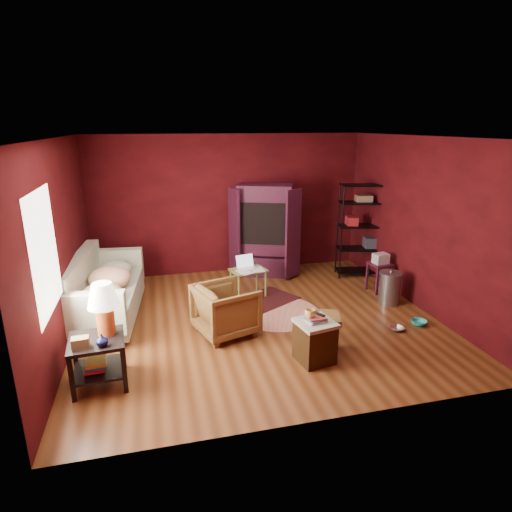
{
  "coord_description": "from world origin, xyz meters",
  "views": [
    {
      "loc": [
        -1.52,
        -6.0,
        2.98
      ],
      "look_at": [
        0.0,
        0.2,
        1.0
      ],
      "focal_mm": 30.0,
      "sensor_mm": 36.0,
      "label": 1
    }
  ],
  "objects_px": {
    "laptop_desk": "(248,272)",
    "tv_armoire": "(265,229)",
    "side_table": "(101,325)",
    "hamper": "(315,340)",
    "armchair": "(226,307)",
    "sofa": "(107,294)",
    "wire_shelving": "(362,227)"
  },
  "relations": [
    {
      "from": "armchair",
      "to": "hamper",
      "type": "xyz_separation_m",
      "value": [
        0.99,
        -1.04,
        -0.12
      ]
    },
    {
      "from": "sofa",
      "to": "side_table",
      "type": "xyz_separation_m",
      "value": [
        0.11,
        -1.83,
        0.33
      ]
    },
    {
      "from": "laptop_desk",
      "to": "tv_armoire",
      "type": "distance_m",
      "value": 1.36
    },
    {
      "from": "sofa",
      "to": "wire_shelving",
      "type": "bearing_deg",
      "value": -71.8
    },
    {
      "from": "side_table",
      "to": "tv_armoire",
      "type": "height_order",
      "value": "tv_armoire"
    },
    {
      "from": "side_table",
      "to": "armchair",
      "type": "bearing_deg",
      "value": 27.95
    },
    {
      "from": "side_table",
      "to": "tv_armoire",
      "type": "distance_m",
      "value": 4.34
    },
    {
      "from": "sofa",
      "to": "side_table",
      "type": "distance_m",
      "value": 1.86
    },
    {
      "from": "sofa",
      "to": "laptop_desk",
      "type": "distance_m",
      "value": 2.38
    },
    {
      "from": "tv_armoire",
      "to": "armchair",
      "type": "bearing_deg",
      "value": -95.68
    },
    {
      "from": "laptop_desk",
      "to": "tv_armoire",
      "type": "bearing_deg",
      "value": 48.52
    },
    {
      "from": "wire_shelving",
      "to": "laptop_desk",
      "type": "bearing_deg",
      "value": -155.4
    },
    {
      "from": "wire_shelving",
      "to": "hamper",
      "type": "bearing_deg",
      "value": -114.31
    },
    {
      "from": "laptop_desk",
      "to": "hamper",
      "type": "bearing_deg",
      "value": -94.29
    },
    {
      "from": "armchair",
      "to": "tv_armoire",
      "type": "xyz_separation_m",
      "value": [
        1.23,
        2.4,
        0.55
      ]
    },
    {
      "from": "side_table",
      "to": "wire_shelving",
      "type": "bearing_deg",
      "value": 29.98
    },
    {
      "from": "hamper",
      "to": "laptop_desk",
      "type": "relative_size",
      "value": 0.87
    },
    {
      "from": "hamper",
      "to": "sofa",
      "type": "bearing_deg",
      "value": 143.54
    },
    {
      "from": "tv_armoire",
      "to": "side_table",
      "type": "bearing_deg",
      "value": -109.78
    },
    {
      "from": "armchair",
      "to": "hamper",
      "type": "relative_size",
      "value": 1.27
    },
    {
      "from": "side_table",
      "to": "laptop_desk",
      "type": "bearing_deg",
      "value": 43.73
    },
    {
      "from": "tv_armoire",
      "to": "wire_shelving",
      "type": "height_order",
      "value": "wire_shelving"
    },
    {
      "from": "armchair",
      "to": "tv_armoire",
      "type": "distance_m",
      "value": 2.75
    },
    {
      "from": "sofa",
      "to": "armchair",
      "type": "relative_size",
      "value": 2.51
    },
    {
      "from": "armchair",
      "to": "wire_shelving",
      "type": "distance_m",
      "value": 3.66
    },
    {
      "from": "side_table",
      "to": "hamper",
      "type": "relative_size",
      "value": 1.9
    },
    {
      "from": "hamper",
      "to": "tv_armoire",
      "type": "distance_m",
      "value": 3.52
    },
    {
      "from": "hamper",
      "to": "wire_shelving",
      "type": "relative_size",
      "value": 0.35
    },
    {
      "from": "side_table",
      "to": "hamper",
      "type": "distance_m",
      "value": 2.66
    },
    {
      "from": "armchair",
      "to": "laptop_desk",
      "type": "xyz_separation_m",
      "value": [
        0.62,
        1.29,
        0.05
      ]
    },
    {
      "from": "armchair",
      "to": "wire_shelving",
      "type": "bearing_deg",
      "value": -76.62
    },
    {
      "from": "hamper",
      "to": "wire_shelving",
      "type": "height_order",
      "value": "wire_shelving"
    }
  ]
}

